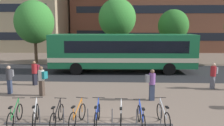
{
  "coord_description": "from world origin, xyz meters",
  "views": [
    {
      "loc": [
        0.36,
        -8.61,
        4.05
      ],
      "look_at": [
        -0.25,
        5.36,
        1.77
      ],
      "focal_mm": 38.4,
      "sensor_mm": 36.0,
      "label": 1
    }
  ],
  "objects_px": {
    "parked_bicycle_blue_4": "(97,115)",
    "commuter_teal_pack_1": "(42,79)",
    "commuter_maroon_pack_3": "(35,71)",
    "parked_bicycle_white_5": "(121,117)",
    "commuter_grey_pack_0": "(151,83)",
    "parked_bicycle_silver_7": "(163,115)",
    "street_tree_2": "(117,18)",
    "parked_bicycle_green_0": "(15,116)",
    "street_tree_0": "(173,25)",
    "city_bus": "(121,51)",
    "commuter_grey_pack_4": "(213,74)",
    "street_tree_1": "(34,22)",
    "commuter_grey_pack_5": "(9,77)",
    "parked_bicycle_blue_6": "(141,117)",
    "parked_bicycle_white_1": "(36,115)",
    "parked_bicycle_black_2": "(57,116)",
    "parked_bicycle_orange_3": "(78,115)"
  },
  "relations": [
    {
      "from": "street_tree_1",
      "to": "parked_bicycle_white_5",
      "type": "bearing_deg",
      "value": -59.64
    },
    {
      "from": "parked_bicycle_silver_7",
      "to": "parked_bicycle_white_1",
      "type": "bearing_deg",
      "value": 83.52
    },
    {
      "from": "parked_bicycle_blue_4",
      "to": "commuter_teal_pack_1",
      "type": "height_order",
      "value": "commuter_teal_pack_1"
    },
    {
      "from": "parked_bicycle_white_5",
      "to": "parked_bicycle_silver_7",
      "type": "height_order",
      "value": "same"
    },
    {
      "from": "parked_bicycle_green_0",
      "to": "parked_bicycle_black_2",
      "type": "distance_m",
      "value": 1.71
    },
    {
      "from": "commuter_grey_pack_0",
      "to": "parked_bicycle_black_2",
      "type": "bearing_deg",
      "value": -151.84
    },
    {
      "from": "parked_bicycle_green_0",
      "to": "parked_bicycle_white_5",
      "type": "xyz_separation_m",
      "value": [
        4.29,
        0.08,
        0.0
      ]
    },
    {
      "from": "commuter_teal_pack_1",
      "to": "street_tree_1",
      "type": "distance_m",
      "value": 12.76
    },
    {
      "from": "city_bus",
      "to": "commuter_grey_pack_4",
      "type": "xyz_separation_m",
      "value": [
        5.81,
        -5.01,
        -0.82
      ]
    },
    {
      "from": "parked_bicycle_blue_4",
      "to": "street_tree_2",
      "type": "bearing_deg",
      "value": -0.35
    },
    {
      "from": "street_tree_0",
      "to": "parked_bicycle_blue_6",
      "type": "bearing_deg",
      "value": -105.15
    },
    {
      "from": "parked_bicycle_white_1",
      "to": "street_tree_0",
      "type": "bearing_deg",
      "value": -39.98
    },
    {
      "from": "parked_bicycle_blue_4",
      "to": "parked_bicycle_white_5",
      "type": "height_order",
      "value": "same"
    },
    {
      "from": "parked_bicycle_blue_6",
      "to": "parked_bicycle_silver_7",
      "type": "bearing_deg",
      "value": -81.01
    },
    {
      "from": "city_bus",
      "to": "parked_bicycle_orange_3",
      "type": "height_order",
      "value": "city_bus"
    },
    {
      "from": "commuter_maroon_pack_3",
      "to": "parked_bicycle_blue_4",
      "type": "bearing_deg",
      "value": 72.83
    },
    {
      "from": "city_bus",
      "to": "commuter_grey_pack_0",
      "type": "distance_m",
      "value": 7.76
    },
    {
      "from": "commuter_grey_pack_0",
      "to": "street_tree_1",
      "type": "height_order",
      "value": "street_tree_1"
    },
    {
      "from": "parked_bicycle_black_2",
      "to": "street_tree_0",
      "type": "height_order",
      "value": "street_tree_0"
    },
    {
      "from": "commuter_grey_pack_4",
      "to": "city_bus",
      "type": "bearing_deg",
      "value": -83.72
    },
    {
      "from": "parked_bicycle_silver_7",
      "to": "street_tree_2",
      "type": "height_order",
      "value": "street_tree_2"
    },
    {
      "from": "parked_bicycle_green_0",
      "to": "commuter_grey_pack_5",
      "type": "relative_size",
      "value": 1.03
    },
    {
      "from": "parked_bicycle_blue_6",
      "to": "commuter_grey_pack_4",
      "type": "relative_size",
      "value": 1.03
    },
    {
      "from": "parked_bicycle_white_1",
      "to": "commuter_grey_pack_5",
      "type": "relative_size",
      "value": 1.01
    },
    {
      "from": "commuter_grey_pack_0",
      "to": "parked_bicycle_silver_7",
      "type": "bearing_deg",
      "value": -98.56
    },
    {
      "from": "parked_bicycle_green_0",
      "to": "parked_bicycle_white_5",
      "type": "bearing_deg",
      "value": -93.22
    },
    {
      "from": "commuter_grey_pack_4",
      "to": "street_tree_1",
      "type": "height_order",
      "value": "street_tree_1"
    },
    {
      "from": "city_bus",
      "to": "parked_bicycle_blue_6",
      "type": "bearing_deg",
      "value": 92.9
    },
    {
      "from": "commuter_grey_pack_5",
      "to": "parked_bicycle_white_1",
      "type": "bearing_deg",
      "value": 33.88
    },
    {
      "from": "parked_bicycle_silver_7",
      "to": "street_tree_0",
      "type": "bearing_deg",
      "value": -21.26
    },
    {
      "from": "parked_bicycle_white_1",
      "to": "commuter_grey_pack_4",
      "type": "height_order",
      "value": "commuter_grey_pack_4"
    },
    {
      "from": "commuter_grey_pack_4",
      "to": "commuter_grey_pack_5",
      "type": "relative_size",
      "value": 1.0
    },
    {
      "from": "commuter_grey_pack_5",
      "to": "street_tree_0",
      "type": "relative_size",
      "value": 0.3
    },
    {
      "from": "city_bus",
      "to": "street_tree_0",
      "type": "distance_m",
      "value": 8.82
    },
    {
      "from": "parked_bicycle_silver_7",
      "to": "commuter_grey_pack_0",
      "type": "xyz_separation_m",
      "value": [
        -0.12,
        3.13,
        0.6
      ]
    },
    {
      "from": "parked_bicycle_white_5",
      "to": "street_tree_2",
      "type": "height_order",
      "value": "street_tree_2"
    },
    {
      "from": "parked_bicycle_blue_4",
      "to": "commuter_maroon_pack_3",
      "type": "xyz_separation_m",
      "value": [
        -4.83,
        6.22,
        0.56
      ]
    },
    {
      "from": "street_tree_2",
      "to": "parked_bicycle_green_0",
      "type": "bearing_deg",
      "value": -103.27
    },
    {
      "from": "city_bus",
      "to": "commuter_maroon_pack_3",
      "type": "relative_size",
      "value": 7.34
    },
    {
      "from": "parked_bicycle_green_0",
      "to": "parked_bicycle_white_1",
      "type": "relative_size",
      "value": 1.02
    },
    {
      "from": "parked_bicycle_green_0",
      "to": "parked_bicycle_blue_6",
      "type": "bearing_deg",
      "value": -93.64
    },
    {
      "from": "city_bus",
      "to": "parked_bicycle_white_5",
      "type": "height_order",
      "value": "city_bus"
    },
    {
      "from": "commuter_maroon_pack_3",
      "to": "commuter_grey_pack_5",
      "type": "xyz_separation_m",
      "value": [
        -0.76,
        -2.03,
        0.02
      ]
    },
    {
      "from": "commuter_maroon_pack_3",
      "to": "parked_bicycle_silver_7",
      "type": "bearing_deg",
      "value": 85.87
    },
    {
      "from": "city_bus",
      "to": "parked_bicycle_white_5",
      "type": "distance_m",
      "value": 10.98
    },
    {
      "from": "parked_bicycle_blue_4",
      "to": "street_tree_1",
      "type": "distance_m",
      "value": 17.71
    },
    {
      "from": "parked_bicycle_blue_4",
      "to": "street_tree_2",
      "type": "relative_size",
      "value": 0.26
    },
    {
      "from": "parked_bicycle_orange_3",
      "to": "commuter_maroon_pack_3",
      "type": "xyz_separation_m",
      "value": [
        -4.03,
        6.25,
        0.56
      ]
    },
    {
      "from": "city_bus",
      "to": "commuter_grey_pack_0",
      "type": "relative_size",
      "value": 7.13
    },
    {
      "from": "city_bus",
      "to": "parked_bicycle_silver_7",
      "type": "distance_m",
      "value": 10.91
    }
  ]
}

